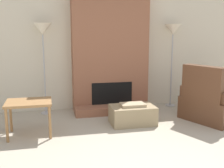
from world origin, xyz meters
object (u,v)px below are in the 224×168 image
at_px(side_table, 29,106).
at_px(floor_lamp_right, 173,34).
at_px(ottoman, 133,114).
at_px(floor_lamp_left, 43,33).
at_px(armchair, 211,104).

bearing_deg(side_table, floor_lamp_right, 22.08).
bearing_deg(side_table, ottoman, 5.51).
bearing_deg(side_table, floor_lamp_left, 78.53).
xyz_separation_m(ottoman, armchair, (1.53, -0.12, 0.14)).
relative_size(ottoman, armchair, 0.64).
bearing_deg(ottoman, side_table, -174.49).
relative_size(side_table, floor_lamp_right, 0.39).
xyz_separation_m(armchair, floor_lamp_left, (-3.10, 1.19, 1.34)).
height_order(ottoman, floor_lamp_left, floor_lamp_left).
bearing_deg(floor_lamp_left, ottoman, -34.13).
bearing_deg(ottoman, floor_lamp_right, 40.73).
bearing_deg(floor_lamp_left, side_table, -101.47).
distance_m(side_table, floor_lamp_left, 1.72).
bearing_deg(ottoman, floor_lamp_left, 145.87).
bearing_deg(side_table, armchair, 0.92).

